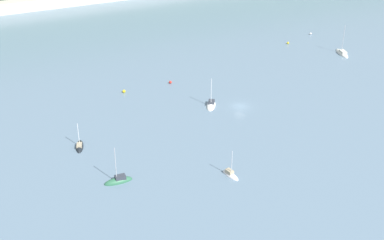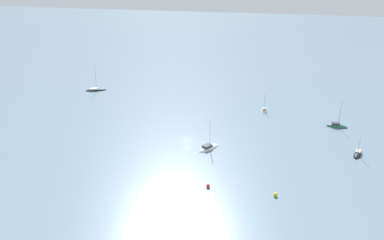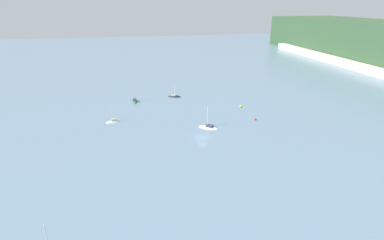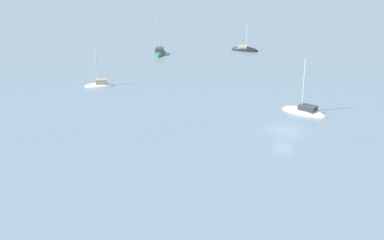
% 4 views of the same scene
% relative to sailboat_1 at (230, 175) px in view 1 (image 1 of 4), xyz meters
% --- Properties ---
extents(ground_plane, '(600.00, 600.00, 0.00)m').
position_rel_sailboat_1_xyz_m(ground_plane, '(18.85, 27.24, -0.15)').
color(ground_plane, slate).
extents(sailboat_1, '(2.25, 4.97, 6.63)m').
position_rel_sailboat_1_xyz_m(sailboat_1, '(0.00, 0.00, 0.00)').
color(sailboat_1, silver).
rests_on(sailboat_1, ground_plane).
extents(sailboat_2, '(6.05, 2.33, 9.08)m').
position_rel_sailboat_1_xyz_m(sailboat_2, '(-21.65, 8.23, -0.03)').
color(sailboat_2, '#2D6647').
rests_on(sailboat_2, ground_plane).
extents(sailboat_3, '(5.63, 6.74, 8.66)m').
position_rel_sailboat_1_xyz_m(sailboat_3, '(12.21, 30.99, -0.04)').
color(sailboat_3, white).
rests_on(sailboat_3, ground_plane).
extents(sailboat_4, '(4.83, 8.79, 10.43)m').
position_rel_sailboat_1_xyz_m(sailboat_4, '(69.09, 45.85, -0.04)').
color(sailboat_4, white).
rests_on(sailboat_4, ground_plane).
extents(sailboat_5, '(3.37, 5.86, 6.78)m').
position_rel_sailboat_1_xyz_m(sailboat_5, '(-24.84, 25.49, -0.08)').
color(sailboat_5, black).
rests_on(sailboat_5, ground_plane).
extents(mooring_buoy_0, '(0.82, 0.82, 0.82)m').
position_rel_sailboat_1_xyz_m(mooring_buoy_0, '(8.67, 49.07, 0.26)').
color(mooring_buoy_0, red).
rests_on(mooring_buoy_0, ground_plane).
extents(mooring_buoy_1, '(0.88, 0.88, 0.88)m').
position_rel_sailboat_1_xyz_m(mooring_buoy_1, '(-5.48, 49.05, 0.29)').
color(mooring_buoy_1, yellow).
rests_on(mooring_buoy_1, ground_plane).
extents(mooring_buoy_2, '(0.75, 0.75, 0.75)m').
position_rel_sailboat_1_xyz_m(mooring_buoy_2, '(58.92, 61.76, 0.23)').
color(mooring_buoy_2, yellow).
rests_on(mooring_buoy_2, ground_plane).
extents(mooring_buoy_3, '(0.77, 0.77, 0.77)m').
position_rel_sailboat_1_xyz_m(mooring_buoy_3, '(72.11, 66.30, 0.24)').
color(mooring_buoy_3, white).
rests_on(mooring_buoy_3, ground_plane).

